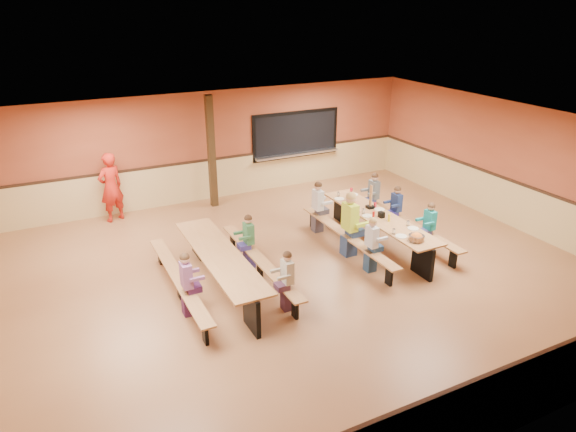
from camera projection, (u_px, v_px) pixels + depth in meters
name	position (u px, v px, depth m)	size (l,w,h in m)	color
ground	(294.00, 274.00, 10.56)	(12.00, 12.00, 0.00)	brown
room_envelope	(294.00, 244.00, 10.29)	(12.04, 10.04, 3.02)	#9A492C
kitchen_pass_through	(296.00, 137.00, 15.14)	(2.78, 0.28, 1.38)	black
structural_post	(211.00, 152.00, 13.53)	(0.18, 0.18, 3.00)	black
cafeteria_table_main	(378.00, 225.00, 11.58)	(1.91, 3.70, 0.74)	#AA7343
cafeteria_table_second	(220.00, 264.00, 9.85)	(1.91, 3.70, 0.74)	#AA7343
seated_child_white_left	(371.00, 245.00, 10.47)	(0.35, 0.29, 1.18)	silver
seated_adult_yellow	(350.00, 225.00, 11.11)	(0.48, 0.39, 1.44)	#BEDC2F
seated_child_grey_left	(318.00, 207.00, 12.30)	(0.39, 0.32, 1.24)	silver
seated_child_teal_right	(429.00, 228.00, 11.29)	(0.34, 0.28, 1.15)	#168384
seated_child_navy_right	(396.00, 210.00, 12.26)	(0.34, 0.28, 1.15)	navy
seated_child_char_right	(373.00, 197.00, 13.01)	(0.37, 0.30, 1.21)	#586062
seated_child_purple_sec	(187.00, 285.00, 8.99)	(0.36, 0.30, 1.20)	#885287
seated_child_green_sec	(249.00, 242.00, 10.63)	(0.35, 0.28, 1.17)	#356D41
seated_child_tan_sec	(287.00, 281.00, 9.15)	(0.34, 0.28, 1.15)	#AFA68E
standing_woman	(111.00, 187.00, 12.81)	(0.65, 0.43, 1.78)	red
punch_pitcher	(352.00, 199.00, 12.20)	(0.16, 0.16, 0.22)	red
chip_bowl	(416.00, 237.00, 10.29)	(0.32, 0.32, 0.15)	orange
napkin_dispenser	(381.00, 215.00, 11.40)	(0.10, 0.14, 0.13)	black
condiment_mustard	(389.00, 218.00, 11.19)	(0.06, 0.06, 0.17)	yellow
condiment_ketchup	(373.00, 215.00, 11.33)	(0.06, 0.06, 0.17)	#B2140F
table_paddle	(370.00, 203.00, 11.89)	(0.16, 0.16, 0.56)	black
place_settings	(379.00, 214.00, 11.48)	(0.65, 3.30, 0.11)	beige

